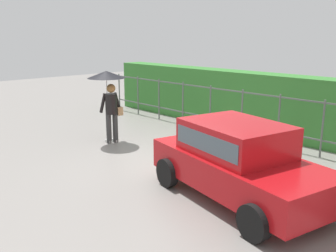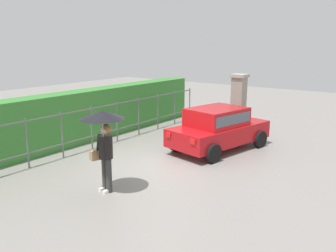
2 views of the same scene
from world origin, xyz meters
name	(u,v)px [view 1 (image 1 of 2)]	position (x,y,z in m)	size (l,w,h in m)	color
ground_plane	(175,161)	(0.00, 0.00, 0.00)	(40.00, 40.00, 0.00)	gray
car	(238,158)	(2.38, -0.64, 0.80)	(3.96, 2.44, 1.48)	#B71116
pedestrian	(109,88)	(-2.51, -0.19, 1.59)	(1.08, 1.08, 2.08)	#333333
fence_section	(242,112)	(-0.14, 2.94, 0.83)	(12.47, 0.05, 1.50)	#59605B
hedge_row	(262,103)	(-0.14, 4.02, 0.95)	(13.42, 0.90, 1.90)	#387F33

